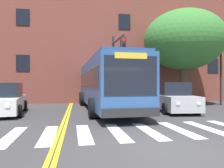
# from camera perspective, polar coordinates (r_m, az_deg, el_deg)

# --- Properties ---
(ground_plane) EXTENTS (120.00, 120.00, 0.00)m
(ground_plane) POSITION_cam_1_polar(r_m,az_deg,el_deg) (6.19, 14.72, -16.09)
(ground_plane) COLOR #38383A
(crosswalk) EXTENTS (14.70, 3.40, 0.01)m
(crosswalk) POSITION_cam_1_polar(r_m,az_deg,el_deg) (7.95, 1.38, -12.40)
(crosswalk) COLOR white
(crosswalk) RESTS_ON ground
(lane_line_yellow_inner) EXTENTS (0.12, 36.00, 0.01)m
(lane_line_yellow_inner) POSITION_cam_1_polar(r_m,az_deg,el_deg) (21.72, -10.62, -4.46)
(lane_line_yellow_inner) COLOR gold
(lane_line_yellow_inner) RESTS_ON ground
(lane_line_yellow_outer) EXTENTS (0.12, 36.00, 0.01)m
(lane_line_yellow_outer) POSITION_cam_1_polar(r_m,az_deg,el_deg) (21.72, -10.20, -4.46)
(lane_line_yellow_outer) COLOR gold
(lane_line_yellow_outer) RESTS_ON ground
(city_bus) EXTENTS (3.35, 12.41, 3.22)m
(city_bus) POSITION_cam_1_polar(r_m,az_deg,el_deg) (14.70, -1.99, 0.16)
(city_bus) COLOR #2D5699
(city_bus) RESTS_ON ground
(car_white_near_lane) EXTENTS (2.59, 4.95, 1.78)m
(car_white_near_lane) POSITION_cam_1_polar(r_m,az_deg,el_deg) (13.72, -26.31, -3.77)
(car_white_near_lane) COLOR white
(car_white_near_lane) RESTS_ON ground
(car_silver_far_lane) EXTENTS (2.39, 4.91, 1.81)m
(car_silver_far_lane) POSITION_cam_1_polar(r_m,az_deg,el_deg) (14.20, 15.45, -3.57)
(car_silver_far_lane) COLOR #B7BABF
(car_silver_far_lane) RESTS_ON ground
(car_red_behind_bus) EXTENTS (2.23, 4.79, 1.84)m
(car_red_behind_bus) POSITION_cam_1_polar(r_m,az_deg,el_deg) (23.29, -2.71, -2.09)
(car_red_behind_bus) COLOR #AD1E1E
(car_red_behind_bus) RESTS_ON ground
(traffic_light_overhead) EXTENTS (0.44, 3.10, 5.28)m
(traffic_light_overhead) POSITION_cam_1_polar(r_m,az_deg,el_deg) (15.16, 1.33, 6.66)
(traffic_light_overhead) COLOR #28282D
(traffic_light_overhead) RESTS_ON ground
(street_tree_curbside_large) EXTENTS (9.05, 9.05, 7.67)m
(street_tree_curbside_large) POSITION_cam_1_polar(r_m,az_deg,el_deg) (18.97, 18.23, 10.76)
(street_tree_curbside_large) COLOR #4C3D2D
(street_tree_curbside_large) RESTS_ON ground
(building_facade) EXTENTS (33.05, 8.35, 13.92)m
(building_facade) POSITION_cam_1_polar(r_m,az_deg,el_deg) (24.15, -9.42, 12.62)
(building_facade) COLOR brown
(building_facade) RESTS_ON ground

